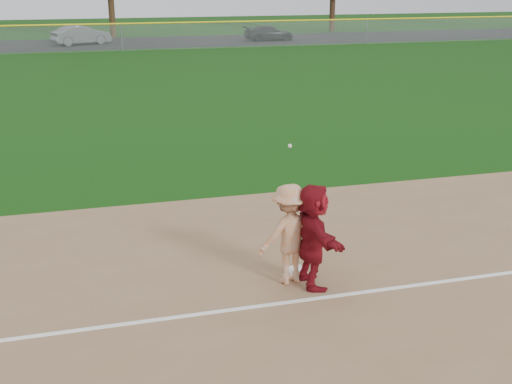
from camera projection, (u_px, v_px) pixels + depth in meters
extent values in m
plane|color=#113E0B|center=(277.00, 283.00, 11.92)|extent=(160.00, 160.00, 0.00)
cube|color=white|center=(291.00, 302.00, 11.18)|extent=(60.00, 0.10, 0.01)
cube|color=black|center=(117.00, 43.00, 53.95)|extent=(120.00, 10.00, 0.01)
cube|color=white|center=(296.00, 271.00, 12.27)|extent=(0.39, 0.39, 0.08)
imported|color=maroon|center=(313.00, 236.00, 11.51)|extent=(0.61, 1.82, 1.95)
imported|color=slate|center=(81.00, 35.00, 52.54)|extent=(4.97, 3.16, 1.55)
imported|color=black|center=(269.00, 33.00, 55.90)|extent=(4.43, 1.99, 1.26)
imported|color=#A9A9AC|center=(289.00, 234.00, 11.65)|extent=(1.34, 0.95, 1.89)
sphere|color=silver|center=(290.00, 146.00, 11.26)|extent=(0.07, 0.07, 0.07)
plane|color=#999EA0|center=(122.00, 37.00, 48.15)|extent=(110.00, 0.00, 110.00)
cylinder|color=yellow|center=(121.00, 24.00, 47.83)|extent=(110.00, 0.12, 0.12)
cylinder|color=gray|center=(122.00, 37.00, 48.15)|extent=(0.08, 0.08, 2.00)
cylinder|color=gray|center=(367.00, 32.00, 53.13)|extent=(0.08, 0.08, 2.00)
cylinder|color=#362513|center=(112.00, 14.00, 58.32)|extent=(0.56, 0.56, 4.10)
cylinder|color=#352013|center=(332.00, 13.00, 65.06)|extent=(0.56, 0.56, 3.64)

